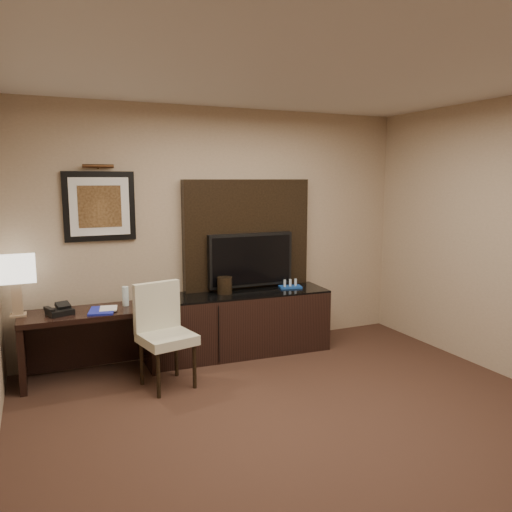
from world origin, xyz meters
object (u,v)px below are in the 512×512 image
desk_phone (60,309)px  credenza (239,323)px  desk_chair (167,338)px  table_lamp (16,285)px  water_bottle (125,296)px  desk (89,344)px  ice_bucket (225,285)px  minibar_tray (290,284)px  tv (251,260)px

desk_phone → credenza: bearing=-16.3°
credenza → desk_chair: desk_chair is taller
desk_chair → table_lamp: (-1.25, 0.61, 0.48)m
credenza → water_bottle: 1.29m
table_lamp → desk_phone: table_lamp is taller
desk → ice_bucket: bearing=3.3°
minibar_tray → credenza: bearing=179.6°
water_bottle → minibar_tray: (1.85, -0.02, -0.03)m
desk_chair → minibar_tray: 1.71m
desk → table_lamp: table_lamp is taller
desk → tv: (1.80, 0.19, 0.69)m
desk_phone → table_lamp: bearing=146.1°
desk_phone → water_bottle: 0.63m
desk → water_bottle: size_ratio=6.42×
tv → desk_chair: tv is taller
credenza → tv: tv is taller
credenza → table_lamp: (-2.20, 0.02, 0.61)m
credenza → minibar_tray: size_ratio=7.94×
desk → desk_phone: bearing=-173.8°
tv → ice_bucket: size_ratio=5.46×
desk → desk_phone: 0.46m
desk_phone → minibar_tray: (2.48, 0.07, 0.01)m
tv → desk_phone: size_ratio=4.68×
water_bottle → ice_bucket: 1.06m
desk_chair → ice_bucket: (0.79, 0.60, 0.31)m
minibar_tray → water_bottle: bearing=179.4°
tv → table_lamp: bearing=-177.2°
water_bottle → ice_bucket: (1.06, 0.00, 0.02)m
desk_phone → water_bottle: bearing=-10.3°
desk_phone → water_bottle: size_ratio=1.11×
desk → minibar_tray: size_ratio=4.94×
desk → desk_chair: 0.85m
credenza → water_bottle: (-1.22, 0.02, 0.42)m
desk → ice_bucket: 1.51m
desk → water_bottle: water_bottle is taller
desk_chair → desk_phone: 1.05m
desk_chair → desk_phone: bearing=137.8°
credenza → minibar_tray: bearing=2.9°
desk → credenza: bearing=2.3°
desk → table_lamp: bearing=173.5°
minibar_tray → desk_phone: bearing=-178.4°
credenza → minibar_tray: minibar_tray is taller
tv → ice_bucket: bearing=-161.5°
desk → tv: size_ratio=1.24×
credenza → tv: size_ratio=2.00×
desk_chair → ice_bucket: 1.04m
table_lamp → desk_phone: (0.36, -0.10, -0.24)m
desk_phone → water_bottle: (0.62, 0.09, 0.04)m
credenza → tv: (0.20, 0.14, 0.68)m
desk → desk_chair: size_ratio=1.31×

